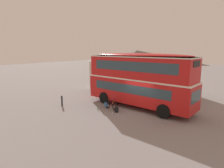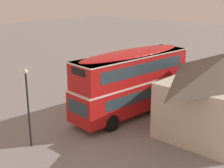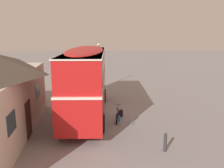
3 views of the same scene
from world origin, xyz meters
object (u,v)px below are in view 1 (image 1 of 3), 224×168
at_px(double_decker_bus, 139,78).
at_px(water_bottle_green_metal, 98,109).
at_px(kerb_bollard, 62,101).
at_px(backpack_on_ground, 117,109).
at_px(touring_bicycle, 110,105).
at_px(water_bottle_clear_plastic, 112,113).

relative_size(double_decker_bus, water_bottle_green_metal, 40.78).
distance_m(double_decker_bus, kerb_bollard, 7.26).
height_order(water_bottle_green_metal, kerb_bollard, kerb_bollard).
height_order(double_decker_bus, backpack_on_ground, double_decker_bus).
height_order(backpack_on_ground, kerb_bollard, kerb_bollard).
distance_m(touring_bicycle, water_bottle_green_metal, 1.13).
bearing_deg(backpack_on_ground, water_bottle_green_metal, -164.11).
bearing_deg(double_decker_bus, water_bottle_clear_plastic, -103.21).
xyz_separation_m(water_bottle_green_metal, kerb_bollard, (-3.43, -1.00, 0.38)).
bearing_deg(touring_bicycle, kerb_bollard, -156.46).
bearing_deg(water_bottle_green_metal, double_decker_bus, 50.32).
bearing_deg(backpack_on_ground, double_decker_bus, 73.04).
bearing_deg(water_bottle_green_metal, kerb_bollard, -163.82).
xyz_separation_m(touring_bicycle, kerb_bollard, (-4.17, -1.82, 0.13)).
bearing_deg(touring_bicycle, double_decker_bus, 51.30).
relative_size(backpack_on_ground, water_bottle_clear_plastic, 1.97).
relative_size(double_decker_bus, water_bottle_clear_plastic, 38.06).
distance_m(double_decker_bus, backpack_on_ground, 3.43).
bearing_deg(water_bottle_green_metal, water_bottle_clear_plastic, -5.39).
height_order(double_decker_bus, kerb_bollard, double_decker_bus).
bearing_deg(double_decker_bus, backpack_on_ground, -106.96).
relative_size(water_bottle_green_metal, kerb_bollard, 0.25).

